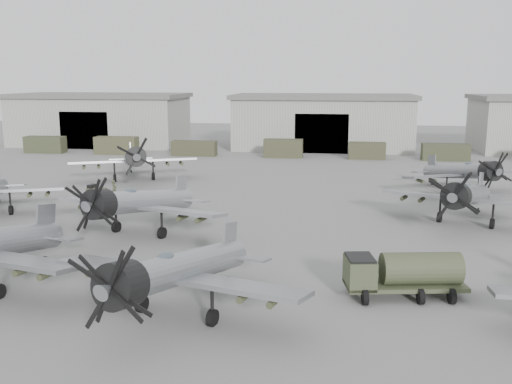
{
  "coord_description": "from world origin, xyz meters",
  "views": [
    {
      "loc": [
        2.15,
        -31.91,
        11.42
      ],
      "look_at": [
        -3.98,
        11.87,
        2.5
      ],
      "focal_mm": 40.0,
      "sensor_mm": 36.0,
      "label": 1
    }
  ],
  "objects_px": {
    "fuel_tanker": "(403,272)",
    "aircraft_near_1": "(173,272)",
    "aircraft_mid_2": "(467,196)",
    "aircraft_mid_1": "(136,203)",
    "ground_crew": "(114,190)",
    "aircraft_far_0": "(134,158)",
    "tug_trailer": "(109,193)",
    "aircraft_far_1": "(465,172)"
  },
  "relations": [
    {
      "from": "aircraft_near_1",
      "to": "tug_trailer",
      "type": "distance_m",
      "value": 29.71
    },
    {
      "from": "aircraft_far_0",
      "to": "aircraft_mid_2",
      "type": "bearing_deg",
      "value": -48.76
    },
    {
      "from": "aircraft_near_1",
      "to": "aircraft_mid_1",
      "type": "xyz_separation_m",
      "value": [
        -6.8,
        13.99,
        0.07
      ]
    },
    {
      "from": "aircraft_near_1",
      "to": "ground_crew",
      "type": "xyz_separation_m",
      "value": [
        -13.26,
        25.8,
        -1.46
      ]
    },
    {
      "from": "aircraft_near_1",
      "to": "tug_trailer",
      "type": "height_order",
      "value": "aircraft_near_1"
    },
    {
      "from": "aircraft_mid_2",
      "to": "aircraft_far_1",
      "type": "height_order",
      "value": "aircraft_mid_2"
    },
    {
      "from": "aircraft_far_1",
      "to": "aircraft_far_0",
      "type": "bearing_deg",
      "value": 150.99
    },
    {
      "from": "aircraft_near_1",
      "to": "aircraft_mid_2",
      "type": "relative_size",
      "value": 1.02
    },
    {
      "from": "aircraft_far_1",
      "to": "fuel_tanker",
      "type": "height_order",
      "value": "aircraft_far_1"
    },
    {
      "from": "aircraft_far_0",
      "to": "aircraft_near_1",
      "type": "bearing_deg",
      "value": -90.96
    },
    {
      "from": "aircraft_near_1",
      "to": "aircraft_far_1",
      "type": "height_order",
      "value": "aircraft_near_1"
    },
    {
      "from": "aircraft_near_1",
      "to": "aircraft_mid_2",
      "type": "xyz_separation_m",
      "value": [
        17.65,
        20.27,
        -0.01
      ]
    },
    {
      "from": "aircraft_mid_1",
      "to": "aircraft_mid_2",
      "type": "bearing_deg",
      "value": 31.2
    },
    {
      "from": "aircraft_far_1",
      "to": "tug_trailer",
      "type": "height_order",
      "value": "aircraft_far_1"
    },
    {
      "from": "aircraft_near_1",
      "to": "aircraft_far_1",
      "type": "xyz_separation_m",
      "value": [
        20.16,
        33.03,
        -0.15
      ]
    },
    {
      "from": "ground_crew",
      "to": "tug_trailer",
      "type": "bearing_deg",
      "value": 56.06
    },
    {
      "from": "aircraft_far_0",
      "to": "tug_trailer",
      "type": "bearing_deg",
      "value": -108.35
    },
    {
      "from": "aircraft_mid_1",
      "to": "tug_trailer",
      "type": "relative_size",
      "value": 2.1
    },
    {
      "from": "aircraft_mid_1",
      "to": "ground_crew",
      "type": "xyz_separation_m",
      "value": [
        -6.45,
        11.81,
        -1.53
      ]
    },
    {
      "from": "aircraft_mid_2",
      "to": "aircraft_far_0",
      "type": "xyz_separation_m",
      "value": [
        -32.45,
        15.26,
        0.17
      ]
    },
    {
      "from": "aircraft_mid_2",
      "to": "aircraft_far_1",
      "type": "relative_size",
      "value": 1.07
    },
    {
      "from": "aircraft_far_0",
      "to": "tug_trailer",
      "type": "height_order",
      "value": "aircraft_far_0"
    },
    {
      "from": "aircraft_far_1",
      "to": "fuel_tanker",
      "type": "distance_m",
      "value": 29.99
    },
    {
      "from": "aircraft_far_1",
      "to": "tug_trailer",
      "type": "distance_m",
      "value": 34.84
    },
    {
      "from": "aircraft_far_0",
      "to": "ground_crew",
      "type": "relative_size",
      "value": 7.33
    },
    {
      "from": "aircraft_near_1",
      "to": "aircraft_far_0",
      "type": "bearing_deg",
      "value": 128.99
    },
    {
      "from": "fuel_tanker",
      "to": "aircraft_mid_2",
      "type": "bearing_deg",
      "value": 57.89
    },
    {
      "from": "fuel_tanker",
      "to": "aircraft_near_1",
      "type": "bearing_deg",
      "value": -168.17
    },
    {
      "from": "tug_trailer",
      "to": "aircraft_far_1",
      "type": "bearing_deg",
      "value": 22.8
    },
    {
      "from": "aircraft_mid_2",
      "to": "aircraft_far_0",
      "type": "distance_m",
      "value": 35.86
    },
    {
      "from": "aircraft_far_0",
      "to": "fuel_tanker",
      "type": "xyz_separation_m",
      "value": [
        25.97,
        -31.09,
        -1.17
      ]
    },
    {
      "from": "aircraft_near_1",
      "to": "fuel_tanker",
      "type": "height_order",
      "value": "aircraft_near_1"
    },
    {
      "from": "aircraft_far_0",
      "to": "fuel_tanker",
      "type": "bearing_deg",
      "value": -73.71
    },
    {
      "from": "ground_crew",
      "to": "aircraft_near_1",
      "type": "bearing_deg",
      "value": -158.58
    },
    {
      "from": "aircraft_near_1",
      "to": "fuel_tanker",
      "type": "distance_m",
      "value": 12.05
    },
    {
      "from": "ground_crew",
      "to": "aircraft_far_0",
      "type": "bearing_deg",
      "value": 3.26
    },
    {
      "from": "aircraft_far_0",
      "to": "tug_trailer",
      "type": "relative_size",
      "value": 2.13
    },
    {
      "from": "aircraft_mid_1",
      "to": "aircraft_near_1",
      "type": "bearing_deg",
      "value": -47.28
    },
    {
      "from": "aircraft_near_1",
      "to": "aircraft_mid_1",
      "type": "height_order",
      "value": "aircraft_mid_1"
    },
    {
      "from": "aircraft_mid_1",
      "to": "aircraft_far_1",
      "type": "xyz_separation_m",
      "value": [
        26.96,
        19.04,
        -0.21
      ]
    },
    {
      "from": "ground_crew",
      "to": "aircraft_far_1",
      "type": "bearing_deg",
      "value": -83.56
    },
    {
      "from": "aircraft_near_1",
      "to": "fuel_tanker",
      "type": "relative_size",
      "value": 2.02
    }
  ]
}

